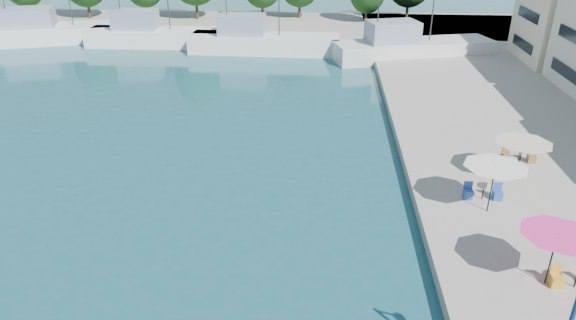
# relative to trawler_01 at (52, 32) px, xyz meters

# --- Properties ---
(quay_far) EXTENTS (90.00, 16.00, 0.60)m
(quay_far) POSITION_rel_trawler_01_xyz_m (21.50, 9.60, -0.77)
(quay_far) COLOR gray
(quay_far) RESTS_ON ground
(trawler_01) EXTENTS (19.50, 10.63, 10.20)m
(trawler_01) POSITION_rel_trawler_01_xyz_m (0.00, 0.00, 0.00)
(trawler_01) COLOR white
(trawler_01) RESTS_ON ground
(trawler_02) EXTENTS (15.13, 4.17, 10.20)m
(trawler_02) POSITION_rel_trawler_01_xyz_m (12.00, -0.88, 0.00)
(trawler_02) COLOR white
(trawler_02) RESTS_ON ground
(trawler_03) EXTENTS (15.52, 4.31, 10.20)m
(trawler_03) POSITION_rel_trawler_01_xyz_m (24.00, -2.89, 0.00)
(trawler_03) COLOR white
(trawler_03) RESTS_ON ground
(trawler_04) EXTENTS (16.38, 8.25, 10.20)m
(trawler_04) POSITION_rel_trawler_01_xyz_m (39.08, -4.61, 0.00)
(trawler_04) COLOR silver
(trawler_04) RESTS_ON ground
(umbrella_pink) EXTENTS (2.71, 2.71, 2.20)m
(umbrella_pink) POSITION_rel_trawler_01_xyz_m (39.46, -39.76, 1.48)
(umbrella_pink) COLOR black
(umbrella_pink) RESTS_ON quay_right
(umbrella_white) EXTENTS (2.88, 2.88, 2.34)m
(umbrella_white) POSITION_rel_trawler_01_xyz_m (38.69, -34.62, 1.62)
(umbrella_white) COLOR black
(umbrella_white) RESTS_ON quay_right
(umbrella_cream) EXTENTS (2.89, 2.89, 2.13)m
(umbrella_cream) POSITION_rel_trawler_01_xyz_m (41.03, -31.30, 1.41)
(umbrella_cream) COLOR black
(umbrella_cream) RESTS_ON quay_right
(cafe_table_01) EXTENTS (1.82, 0.70, 0.76)m
(cafe_table_01) POSITION_rel_trawler_01_xyz_m (40.46, -39.91, -0.18)
(cafe_table_01) COLOR black
(cafe_table_01) RESTS_ON quay_right
(cafe_table_02) EXTENTS (1.82, 0.70, 0.76)m
(cafe_table_02) POSITION_rel_trawler_01_xyz_m (38.74, -33.49, -0.18)
(cafe_table_02) COLOR black
(cafe_table_02) RESTS_ON quay_right
(cafe_table_03) EXTENTS (1.82, 0.70, 0.76)m
(cafe_table_03) POSITION_rel_trawler_01_xyz_m (41.82, -29.12, -0.18)
(cafe_table_03) COLOR black
(cafe_table_03) RESTS_ON quay_right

